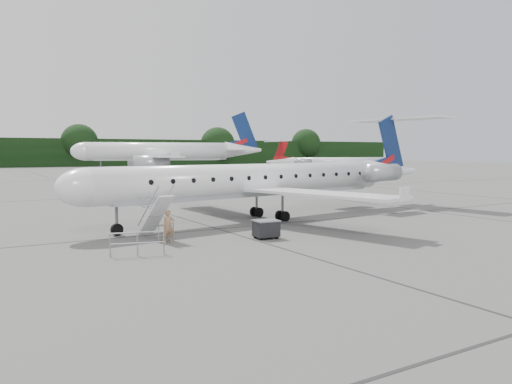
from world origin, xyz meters
TOP-DOWN VIEW (x-y plane):
  - ground at (0.00, 0.00)m, footprint 320.00×320.00m
  - treeline at (0.00, 130.00)m, footprint 260.00×4.00m
  - main_regional_jet at (-1.73, 7.10)m, footprint 30.63×23.99m
  - airstair at (-9.65, 3.72)m, footprint 1.17×2.40m
  - passenger at (-9.47, 2.44)m, footprint 0.60×0.41m
  - safety_railing at (-11.67, 0.25)m, footprint 2.16×0.60m
  - baggage_cart at (-4.81, 1.06)m, footprint 1.23×1.03m
  - bg_narrowbody at (14.42, 70.72)m, footprint 37.84×30.64m
  - bg_regional_right at (44.62, 53.99)m, footprint 27.65×22.58m

SIDE VIEW (x-z plane):
  - ground at x=0.00m, z-range 0.00..0.00m
  - safety_railing at x=-11.67m, z-range 0.00..1.00m
  - baggage_cart at x=-4.81m, z-range 0.00..1.00m
  - passenger at x=-9.47m, z-range 0.00..1.60m
  - airstair at x=-9.65m, z-range 0.00..2.25m
  - bg_regional_right at x=44.62m, z-range 0.00..6.37m
  - main_regional_jet at x=-1.73m, z-range 0.00..7.18m
  - treeline at x=0.00m, z-range 0.00..8.00m
  - bg_narrowbody at x=14.42m, z-range 0.00..12.03m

